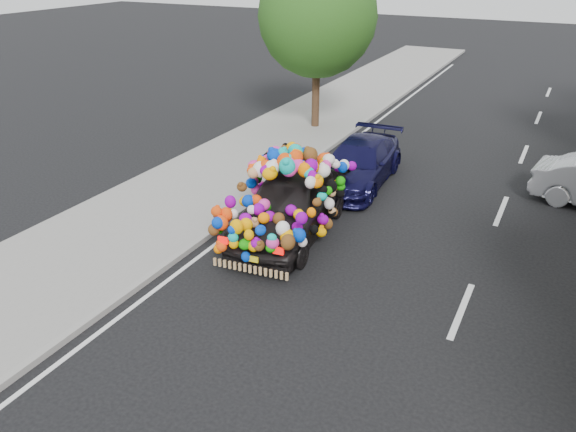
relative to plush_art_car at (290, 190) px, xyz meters
name	(u,v)px	position (x,y,z in m)	size (l,w,h in m)	color
ground	(291,266)	(0.74, -1.40, -1.11)	(100.00, 100.00, 0.00)	black
sidewalk	(136,223)	(-3.56, -1.40, -1.05)	(4.00, 60.00, 0.12)	gray
kerb	(201,240)	(-1.61, -1.40, -1.05)	(0.15, 60.00, 0.13)	gray
lane_markings	(462,310)	(4.34, -1.40, -1.11)	(6.00, 50.00, 0.01)	silver
tree_near_sidewalk	(317,17)	(-3.06, 8.10, 2.91)	(4.20, 4.20, 6.13)	#332114
plush_art_car	(290,190)	(0.00, 0.00, 0.00)	(2.62, 4.85, 2.17)	black
navy_sedan	(359,163)	(0.33, 3.69, -0.49)	(1.75, 4.30, 1.25)	black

